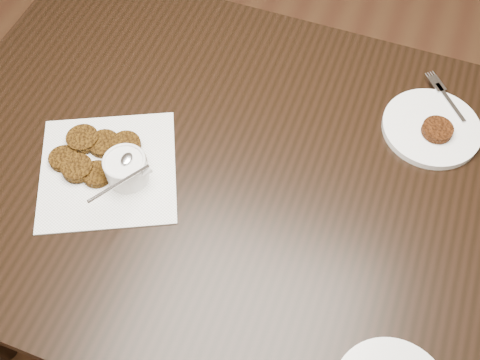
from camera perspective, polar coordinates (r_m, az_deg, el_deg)
name	(u,v)px	position (r m, az deg, el deg)	size (l,w,h in m)	color
floor	(230,318)	(1.86, -0.99, -13.54)	(4.00, 4.00, 0.00)	#51301B
table	(264,256)	(1.52, 2.39, -7.61)	(1.51, 0.97, 0.75)	black
napkin	(108,170)	(1.23, -13.01, 0.99)	(0.28, 0.28, 0.00)	white
sauce_ramekin	(124,160)	(1.16, -11.52, 1.95)	(0.12, 0.12, 0.12)	silver
patty_cluster	(99,154)	(1.25, -13.89, 2.51)	(0.22, 0.22, 0.02)	#623C0C
plate_with_patty	(432,126)	(1.32, 18.61, 5.16)	(0.21, 0.21, 0.03)	white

